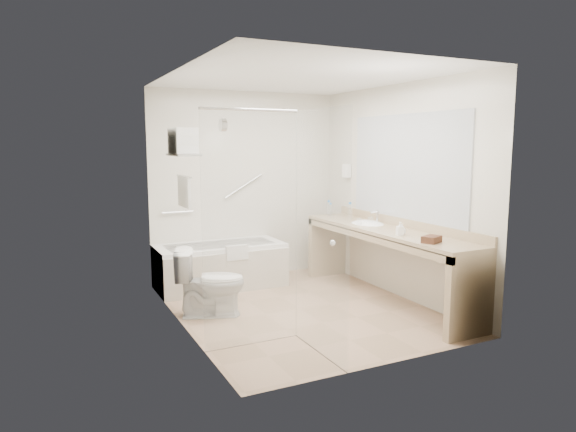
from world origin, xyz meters
name	(u,v)px	position (x,y,z in m)	size (l,w,h in m)	color
floor	(300,309)	(0.00, 0.00, 0.00)	(3.20, 3.20, 0.00)	tan
ceiling	(301,77)	(0.00, 0.00, 2.50)	(2.60, 3.20, 0.10)	silver
wall_back	(246,186)	(0.00, 1.60, 1.25)	(2.60, 0.10, 2.50)	beige
wall_front	(392,215)	(0.00, -1.60, 1.25)	(2.60, 0.10, 2.50)	beige
wall_left	(180,202)	(-1.30, 0.00, 1.25)	(0.10, 3.20, 2.50)	beige
wall_right	(398,192)	(1.30, 0.00, 1.25)	(0.10, 3.20, 2.50)	beige
bathtub	(220,265)	(-0.50, 1.24, 0.28)	(1.60, 0.73, 0.59)	white
grab_bar_short	(178,212)	(-0.95, 1.56, 0.95)	(0.03, 0.03, 0.40)	silver
grab_bar_long	(244,186)	(-0.05, 1.56, 1.25)	(0.03, 0.03, 0.60)	silver
shower_enclosure	(284,231)	(-0.63, -0.93, 1.07)	(0.96, 0.91, 2.11)	silver
towel_shelf	(183,149)	(-1.17, 0.35, 1.75)	(0.24, 0.55, 0.81)	silver
vanity_counter	(385,246)	(1.02, -0.15, 0.64)	(0.55, 2.70, 0.95)	tan
sink	(368,226)	(1.05, 0.25, 0.82)	(0.40, 0.52, 0.14)	white
faucet	(378,216)	(1.20, 0.25, 0.93)	(0.03, 0.03, 0.14)	silver
mirror	(406,167)	(1.29, -0.15, 1.55)	(0.02, 2.00, 1.20)	#B3B8C0
hairdryer_unit	(347,171)	(1.25, 1.05, 1.45)	(0.08, 0.10, 0.18)	white
toilet	(210,283)	(-0.95, 0.22, 0.36)	(0.41, 0.73, 0.71)	white
amenity_basket	(432,239)	(0.91, -1.04, 0.88)	(0.20, 0.13, 0.07)	#4F2A1C
soap_bottle_a	(400,232)	(0.88, -0.59, 0.88)	(0.07, 0.15, 0.07)	white
soap_bottle_b	(401,231)	(0.91, -0.58, 0.90)	(0.09, 0.12, 0.09)	white
water_bottle_left	(330,210)	(1.00, 1.04, 0.93)	(0.05, 0.05, 0.17)	silver
water_bottle_mid	(350,211)	(1.07, 0.67, 0.95)	(0.07, 0.07, 0.22)	silver
water_bottle_right	(329,209)	(0.99, 1.07, 0.94)	(0.06, 0.06, 0.21)	silver
drinking_glass_near	(370,221)	(1.04, 0.17, 0.90)	(0.07, 0.07, 0.09)	silver
drinking_glass_far	(359,222)	(0.88, 0.17, 0.89)	(0.06, 0.06, 0.08)	silver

